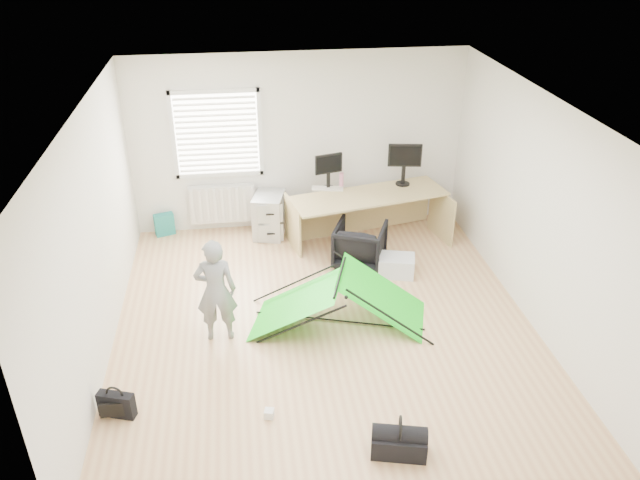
{
  "coord_description": "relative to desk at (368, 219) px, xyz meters",
  "views": [
    {
      "loc": [
        -0.9,
        -6.12,
        4.54
      ],
      "look_at": [
        0.0,
        0.4,
        0.95
      ],
      "focal_mm": 35.0,
      "sensor_mm": 36.0,
      "label": 1
    }
  ],
  "objects": [
    {
      "name": "monitor_left",
      "position": [
        -0.56,
        0.32,
        0.59
      ],
      "size": [
        0.43,
        0.2,
        0.4
      ],
      "primitive_type": "cube",
      "rotation": [
        0.0,
        0.0,
        0.26
      ],
      "color": "black",
      "rests_on": "desk"
    },
    {
      "name": "person",
      "position": [
        -2.2,
        -2.06,
        0.26
      ],
      "size": [
        0.48,
        0.32,
        1.3
      ],
      "primitive_type": "imported",
      "rotation": [
        0.0,
        0.0,
        3.12
      ],
      "color": "slate",
      "rests_on": "ground"
    },
    {
      "name": "window",
      "position": [
        -2.14,
        0.74,
        1.16
      ],
      "size": [
        1.2,
        0.06,
        1.2
      ],
      "primitive_type": "cube",
      "color": "silver",
      "rests_on": "back_wall"
    },
    {
      "name": "thermos",
      "position": [
        -0.36,
        0.33,
        0.5
      ],
      "size": [
        0.08,
        0.08,
        0.23
      ],
      "primitive_type": "cylinder",
      "rotation": [
        0.0,
        0.0,
        0.24
      ],
      "color": "#BF6A87",
      "rests_on": "desk"
    },
    {
      "name": "monitor_right",
      "position": [
        0.58,
        0.31,
        0.63
      ],
      "size": [
        0.5,
        0.18,
        0.47
      ],
      "primitive_type": "cube",
      "rotation": [
        0.0,
        0.0,
        -0.16
      ],
      "color": "black",
      "rests_on": "desk"
    },
    {
      "name": "desk",
      "position": [
        0.0,
        0.0,
        0.0
      ],
      "size": [
        2.39,
        1.2,
        0.78
      ],
      "primitive_type": "cube",
      "rotation": [
        0.0,
        0.0,
        0.21
      ],
      "color": "tan",
      "rests_on": "ground"
    },
    {
      "name": "duffel_bag",
      "position": [
        -0.54,
        -4.07,
        -0.28
      ],
      "size": [
        0.56,
        0.38,
        0.22
      ],
      "primitive_type": "cube",
      "rotation": [
        0.0,
        0.0,
        -0.24
      ],
      "color": "black",
      "rests_on": "ground"
    },
    {
      "name": "back_wall",
      "position": [
        -0.94,
        0.78,
        0.96
      ],
      "size": [
        5.0,
        0.02,
        2.7
      ],
      "primitive_type": "cube",
      "color": "silver",
      "rests_on": "ground"
    },
    {
      "name": "white_box",
      "position": [
        -1.71,
        -3.45,
        -0.34
      ],
      "size": [
        0.11,
        0.11,
        0.09
      ],
      "primitive_type": "cube",
      "rotation": [
        0.0,
        0.0,
        -0.24
      ],
      "color": "silver",
      "rests_on": "ground"
    },
    {
      "name": "filing_cabinet",
      "position": [
        -1.44,
        0.44,
        -0.06
      ],
      "size": [
        0.55,
        0.66,
        0.67
      ],
      "primitive_type": "cube",
      "rotation": [
        0.0,
        0.0,
        -0.25
      ],
      "color": "#A6A9AB",
      "rests_on": "ground"
    },
    {
      "name": "office_chair",
      "position": [
        -0.24,
        -0.62,
        -0.08
      ],
      "size": [
        0.88,
        0.89,
        0.62
      ],
      "primitive_type": "imported",
      "rotation": [
        0.0,
        0.0,
        2.74
      ],
      "color": "black",
      "rests_on": "ground"
    },
    {
      "name": "storage_crate",
      "position": [
        0.2,
        -0.96,
        -0.25
      ],
      "size": [
        0.56,
        0.46,
        0.28
      ],
      "primitive_type": "cube",
      "rotation": [
        0.0,
        0.0,
        -0.27
      ],
      "color": "silver",
      "rests_on": "ground"
    },
    {
      "name": "tote_bag",
      "position": [
        -3.04,
        0.66,
        -0.22
      ],
      "size": [
        0.32,
        0.21,
        0.35
      ],
      "primitive_type": "cube",
      "rotation": [
        0.0,
        0.0,
        0.32
      ],
      "color": "teal",
      "rests_on": "ground"
    },
    {
      "name": "keyboard",
      "position": [
        -0.57,
        0.28,
        0.4
      ],
      "size": [
        0.48,
        0.23,
        0.02
      ],
      "primitive_type": "cube",
      "rotation": [
        0.0,
        0.0,
        -0.17
      ],
      "color": "beige",
      "rests_on": "desk"
    },
    {
      "name": "ground",
      "position": [
        -0.94,
        -1.97,
        -0.39
      ],
      "size": [
        5.5,
        5.5,
        0.0
      ],
      "primitive_type": "plane",
      "color": "tan",
      "rests_on": "ground"
    },
    {
      "name": "radiator",
      "position": [
        -2.14,
        0.7,
        0.06
      ],
      "size": [
        1.0,
        0.12,
        0.6
      ],
      "primitive_type": "cube",
      "color": "silver",
      "rests_on": "back_wall"
    },
    {
      "name": "laptop_bag",
      "position": [
        -3.21,
        -3.21,
        -0.25
      ],
      "size": [
        0.38,
        0.22,
        0.28
      ],
      "primitive_type": "cube",
      "rotation": [
        0.0,
        0.0,
        -0.32
      ],
      "color": "black",
      "rests_on": "ground"
    },
    {
      "name": "kite",
      "position": [
        -0.76,
        -1.95,
        -0.07
      ],
      "size": [
        2.27,
        1.51,
        0.65
      ],
      "primitive_type": null,
      "rotation": [
        0.0,
        0.0,
        -0.31
      ],
      "color": "#14D518",
      "rests_on": "ground"
    }
  ]
}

